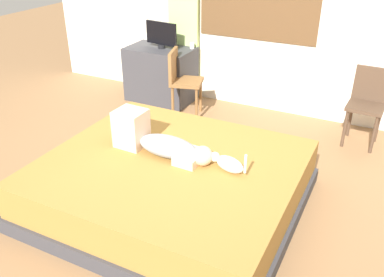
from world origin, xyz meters
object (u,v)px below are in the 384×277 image
chair_by_desk (181,78)px  bed (172,184)px  chair_spare (368,100)px  desk (161,74)px  cat (228,163)px  cup (192,45)px  tv_monitor (161,35)px  person_lying (158,141)px

chair_by_desk → bed: bearing=-64.6°
chair_by_desk → chair_spare: same height
bed → desk: size_ratio=2.40×
cat → chair_by_desk: (-1.32, 1.67, -0.01)m
bed → cup: bearing=112.6°
desk → chair_by_desk: bearing=-34.7°
cat → tv_monitor: (-1.80, 2.02, 0.40)m
chair_by_desk → desk: bearing=145.3°
bed → desk: 2.50m
bed → person_lying: size_ratio=2.31×
tv_monitor → cat: bearing=-48.3°
bed → cat: (0.48, 0.09, 0.30)m
tv_monitor → chair_spare: size_ratio=0.56×
chair_by_desk → person_lying: bearing=-68.4°
cup → chair_spare: bearing=-6.2°
desk → chair_spare: chair_spare is taller
cat → chair_by_desk: 2.13m
cup → chair_spare: chair_spare is taller
bed → cat: size_ratio=6.18×
desk → bed: bearing=-57.5°
bed → cat: bearing=10.0°
person_lying → bed: bearing=-26.8°
bed → cup: size_ratio=27.21×
tv_monitor → bed: bearing=-58.0°
cat → tv_monitor: 2.74m
cat → chair_spare: chair_spare is taller
person_lying → desk: (-1.17, 2.02, -0.20)m
cat → person_lying: bearing=179.7°
person_lying → tv_monitor: bearing=119.5°
desk → tv_monitor: (0.03, 0.00, 0.55)m
chair_by_desk → chair_spare: bearing=7.3°
chair_by_desk → tv_monitor: bearing=143.8°
desk → chair_spare: (2.69, -0.08, 0.14)m
tv_monitor → chair_spare: tv_monitor is taller
desk → cup: 0.60m
cup → chair_by_desk: (0.11, -0.53, -0.27)m
cat → cup: size_ratio=4.40×
bed → chair_spare: (1.35, 2.03, 0.29)m
cat → chair_by_desk: size_ratio=0.41×
bed → cup: (-0.95, 2.28, 0.56)m
desk → chair_by_desk: 0.64m
desk → cup: (0.40, 0.17, 0.41)m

